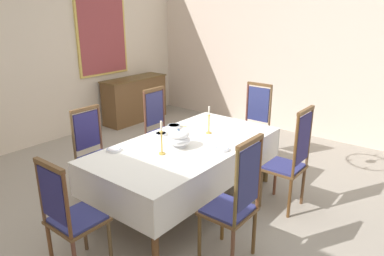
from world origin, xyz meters
TOP-DOWN VIEW (x-y plane):
  - ground at (0.00, 0.00)m, footprint 6.52×5.97m
  - back_wall at (0.00, 3.02)m, footprint 6.52×0.08m
  - right_wall at (3.30, 0.00)m, footprint 0.08×5.97m
  - dining_table at (0.00, -0.26)m, footprint 2.35×1.20m
  - tablecloth at (0.00, -0.26)m, footprint 2.37×1.22m
  - chair_south_a at (-0.56, -1.27)m, footprint 0.44×0.42m
  - chair_north_a at (-0.56, 0.75)m, footprint 0.44×0.42m
  - chair_south_b at (0.62, -1.27)m, footprint 0.44×0.42m
  - chair_north_b at (0.62, 0.75)m, footprint 0.44×0.42m
  - chair_head_west at (-1.58, -0.26)m, footprint 0.42×0.44m
  - chair_head_east at (1.58, -0.26)m, footprint 0.42×0.44m
  - soup_tureen at (-0.15, -0.26)m, footprint 0.27×0.27m
  - candlestick_west at (-0.43, -0.26)m, footprint 0.07×0.07m
  - candlestick_east at (0.43, -0.26)m, footprint 0.07×0.07m
  - bowl_near_left at (0.01, 0.17)m, footprint 0.15×0.15m
  - bowl_near_right at (0.32, 0.23)m, footprint 0.17×0.17m
  - bowl_far_left at (0.07, -0.70)m, footprint 0.15×0.15m
  - bowl_far_right at (-0.69, 0.22)m, footprint 0.16×0.16m
  - spoon_primary at (0.11, 0.20)m, footprint 0.03×0.18m
  - spoon_secondary at (0.43, 0.25)m, footprint 0.05×0.18m
  - sideboard at (1.91, 2.71)m, footprint 1.44×0.48m
  - framed_painting at (1.39, 2.96)m, footprint 1.13×0.05m

SIDE VIEW (x-z plane):
  - ground at x=0.00m, z-range -0.04..0.00m
  - sideboard at x=1.91m, z-range 0.00..0.91m
  - chair_head_west at x=-1.58m, z-range 0.02..1.13m
  - chair_north_a at x=-0.56m, z-range 0.02..1.14m
  - chair_north_b at x=0.62m, z-range 0.02..1.17m
  - chair_head_east at x=1.58m, z-range 0.01..1.21m
  - chair_south_a at x=-0.56m, z-range 0.00..1.23m
  - chair_south_b at x=0.62m, z-range 0.00..1.24m
  - tablecloth at x=0.00m, z-range 0.47..0.86m
  - dining_table at x=0.00m, z-range 0.31..1.07m
  - spoon_primary at x=0.11m, z-range 0.76..0.77m
  - spoon_secondary at x=0.43m, z-range 0.76..0.77m
  - bowl_near_left at x=0.01m, z-range 0.76..0.79m
  - bowl_far_right at x=-0.69m, z-range 0.76..0.79m
  - bowl_far_left at x=0.07m, z-range 0.76..0.79m
  - bowl_near_right at x=0.32m, z-range 0.76..0.80m
  - soup_tureen at x=-0.15m, z-range 0.76..0.97m
  - candlestick_east at x=0.43m, z-range 0.73..1.08m
  - candlestick_west at x=-0.43m, z-range 0.73..1.10m
  - back_wall at x=0.00m, z-range 0.00..3.35m
  - right_wall at x=3.30m, z-range 0.00..3.35m
  - framed_painting at x=1.39m, z-range 1.01..2.46m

